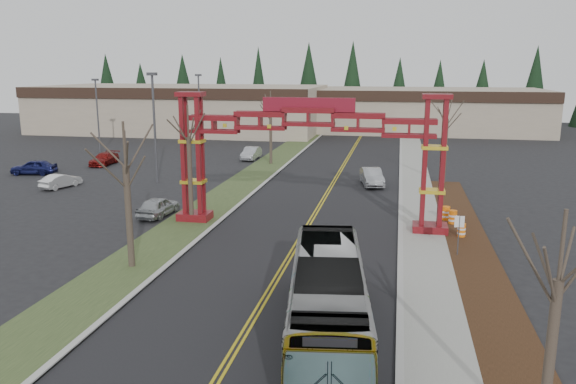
% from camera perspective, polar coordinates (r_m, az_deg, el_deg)
% --- Properties ---
extents(ground, '(200.00, 200.00, 0.00)m').
position_cam_1_polar(ground, '(21.58, -6.01, -16.59)').
color(ground, black).
rests_on(ground, ground).
extents(road, '(12.00, 110.00, 0.02)m').
position_cam_1_polar(road, '(44.60, 3.45, -1.07)').
color(road, black).
rests_on(road, ground).
extents(lane_line_left, '(0.12, 100.00, 0.01)m').
position_cam_1_polar(lane_line_left, '(44.61, 3.29, -1.04)').
color(lane_line_left, gold).
rests_on(lane_line_left, road).
extents(lane_line_right, '(0.12, 100.00, 0.01)m').
position_cam_1_polar(lane_line_right, '(44.58, 3.60, -1.06)').
color(lane_line_right, gold).
rests_on(lane_line_right, road).
extents(curb_right, '(0.30, 110.00, 0.15)m').
position_cam_1_polar(curb_right, '(44.21, 11.37, -1.33)').
color(curb_right, '#ADADA8').
rests_on(curb_right, ground).
extents(sidewalk_right, '(2.60, 110.00, 0.14)m').
position_cam_1_polar(sidewalk_right, '(44.25, 13.25, -1.41)').
color(sidewalk_right, gray).
rests_on(sidewalk_right, ground).
extents(landscape_strip, '(2.60, 50.00, 0.12)m').
position_cam_1_polar(landscape_strip, '(30.18, 19.12, -8.39)').
color(landscape_strip, black).
rests_on(landscape_strip, ground).
extents(grass_median, '(4.00, 110.00, 0.08)m').
position_cam_1_polar(grass_median, '(46.31, -6.41, -0.58)').
color(grass_median, '#324321').
rests_on(grass_median, ground).
extents(curb_left, '(0.30, 110.00, 0.15)m').
position_cam_1_polar(curb_left, '(45.79, -4.20, -0.64)').
color(curb_left, '#ADADA8').
rests_on(curb_left, ground).
extents(gateway_arch, '(18.20, 1.60, 8.90)m').
position_cam_1_polar(gateway_arch, '(36.70, 2.08, 5.49)').
color(gateway_arch, '#5E0E0C').
rests_on(gateway_arch, ground).
extents(retail_building_west, '(46.00, 22.30, 7.50)m').
position_cam_1_polar(retail_building_west, '(97.01, -10.60, 8.35)').
color(retail_building_west, tan).
rests_on(retail_building_west, ground).
extents(retail_building_east, '(38.00, 20.30, 7.00)m').
position_cam_1_polar(retail_building_east, '(98.26, 13.76, 8.11)').
color(retail_building_east, tan).
rests_on(retail_building_east, ground).
extents(conifer_treeline, '(116.10, 5.60, 13.00)m').
position_cam_1_polar(conifer_treeline, '(110.18, 8.44, 10.32)').
color(conifer_treeline, black).
rests_on(conifer_treeline, ground).
extents(transit_bus, '(4.33, 12.13, 3.31)m').
position_cam_1_polar(transit_bus, '(22.28, 4.05, -10.85)').
color(transit_bus, '#A0A4A8').
rests_on(transit_bus, ground).
extents(silver_sedan, '(2.61, 4.98, 1.56)m').
position_cam_1_polar(silver_sedan, '(51.41, 8.51, 1.52)').
color(silver_sedan, '#A5A8AD').
rests_on(silver_sedan, ground).
extents(parked_car_near_a, '(1.96, 4.31, 1.43)m').
position_cam_1_polar(parked_car_near_a, '(41.39, -13.06, -1.44)').
color(parked_car_near_a, '#A7ABAE').
rests_on(parked_car_near_a, ground).
extents(parked_car_near_b, '(2.31, 4.03, 1.26)m').
position_cam_1_polar(parked_car_near_b, '(53.82, -22.09, 1.06)').
color(parked_car_near_b, white).
rests_on(parked_car_near_b, ground).
extents(parked_car_mid_a, '(2.02, 4.63, 1.33)m').
position_cam_1_polar(parked_car_mid_a, '(64.94, -18.17, 3.21)').
color(parked_car_mid_a, maroon).
rests_on(parked_car_mid_a, ground).
extents(parked_car_mid_b, '(4.65, 2.52, 1.50)m').
position_cam_1_polar(parked_car_mid_b, '(61.65, -24.42, 2.33)').
color(parked_car_mid_b, navy).
rests_on(parked_car_mid_b, ground).
extents(parked_car_far_a, '(1.55, 4.37, 1.44)m').
position_cam_1_polar(parked_car_far_a, '(65.58, -3.77, 3.95)').
color(parked_car_far_a, '#B1B3B9').
rests_on(parked_car_far_a, ground).
extents(bare_tree_median_near, '(3.49, 3.49, 7.82)m').
position_cam_1_polar(bare_tree_median_near, '(30.15, -16.17, 2.50)').
color(bare_tree_median_near, '#382D26').
rests_on(bare_tree_median_near, ground).
extents(bare_tree_median_mid, '(3.24, 3.24, 8.06)m').
position_cam_1_polar(bare_tree_median_mid, '(38.20, -10.07, 5.42)').
color(bare_tree_median_mid, '#382D26').
rests_on(bare_tree_median_mid, ground).
extents(bare_tree_median_far, '(3.18, 3.18, 8.03)m').
position_cam_1_polar(bare_tree_median_far, '(61.59, -1.78, 8.26)').
color(bare_tree_median_far, '#382D26').
rests_on(bare_tree_median_far, ground).
extents(bare_tree_right_near, '(2.89, 2.89, 6.99)m').
position_cam_1_polar(bare_tree_right_near, '(16.35, 25.77, -8.17)').
color(bare_tree_right_near, '#382D26').
rests_on(bare_tree_right_near, ground).
extents(bare_tree_right_far, '(2.96, 2.96, 7.91)m').
position_cam_1_polar(bare_tree_right_far, '(52.75, 15.87, 7.10)').
color(bare_tree_right_far, '#382D26').
rests_on(bare_tree_right_far, ground).
extents(light_pole_near, '(0.87, 0.44, 10.05)m').
position_cam_1_polar(light_pole_near, '(52.92, -13.43, 7.14)').
color(light_pole_near, '#3F3F44').
rests_on(light_pole_near, ground).
extents(light_pole_mid, '(0.79, 0.40, 9.13)m').
position_cam_1_polar(light_pole_mid, '(74.84, -18.81, 7.89)').
color(light_pole_mid, '#3F3F44').
rests_on(light_pole_mid, ground).
extents(light_pole_far, '(0.83, 0.42, 9.62)m').
position_cam_1_polar(light_pole_far, '(77.90, -9.01, 8.76)').
color(light_pole_far, '#3F3F44').
rests_on(light_pole_far, ground).
extents(street_sign, '(0.54, 0.10, 2.38)m').
position_cam_1_polar(street_sign, '(32.92, 16.99, -3.47)').
color(street_sign, '#3F3F44').
rests_on(street_sign, ground).
extents(barrel_south, '(0.52, 0.52, 0.96)m').
position_cam_1_polar(barrel_south, '(36.85, 17.20, -3.79)').
color(barrel_south, orange).
rests_on(barrel_south, ground).
extents(barrel_mid, '(0.56, 0.56, 1.04)m').
position_cam_1_polar(barrel_mid, '(39.68, 16.39, -2.53)').
color(barrel_mid, orange).
rests_on(barrel_mid, ground).
extents(barrel_north, '(0.57, 0.57, 1.06)m').
position_cam_1_polar(barrel_north, '(40.54, 15.73, -2.16)').
color(barrel_north, orange).
rests_on(barrel_north, ground).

